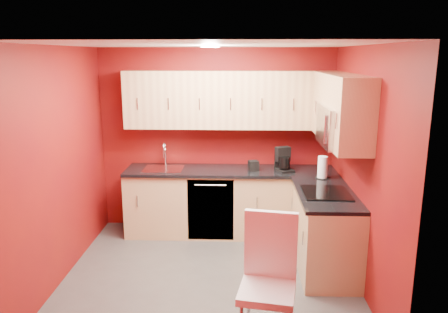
# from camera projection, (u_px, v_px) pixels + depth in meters

# --- Properties ---
(floor) EXTENTS (3.20, 3.20, 0.00)m
(floor) POSITION_uv_depth(u_px,v_px,m) (210.00, 275.00, 4.88)
(floor) COLOR #44423F
(floor) RESTS_ON ground
(ceiling) EXTENTS (3.20, 3.20, 0.00)m
(ceiling) POSITION_uv_depth(u_px,v_px,m) (208.00, 45.00, 4.31)
(ceiling) COLOR white
(ceiling) RESTS_ON wall_back
(wall_back) EXTENTS (3.20, 0.00, 3.20)m
(wall_back) POSITION_uv_depth(u_px,v_px,m) (217.00, 140.00, 6.06)
(wall_back) COLOR maroon
(wall_back) RESTS_ON floor
(wall_front) EXTENTS (3.20, 0.00, 3.20)m
(wall_front) POSITION_uv_depth(u_px,v_px,m) (194.00, 219.00, 3.14)
(wall_front) COLOR maroon
(wall_front) RESTS_ON floor
(wall_left) EXTENTS (0.00, 3.00, 3.00)m
(wall_left) POSITION_uv_depth(u_px,v_px,m) (60.00, 165.00, 4.65)
(wall_left) COLOR maroon
(wall_left) RESTS_ON floor
(wall_right) EXTENTS (0.00, 3.00, 3.00)m
(wall_right) POSITION_uv_depth(u_px,v_px,m) (362.00, 168.00, 4.54)
(wall_right) COLOR maroon
(wall_right) RESTS_ON floor
(base_cabinets_back) EXTENTS (2.80, 0.60, 0.87)m
(base_cabinets_back) POSITION_uv_depth(u_px,v_px,m) (230.00, 203.00, 5.94)
(base_cabinets_back) COLOR tan
(base_cabinets_back) RESTS_ON floor
(base_cabinets_right) EXTENTS (0.60, 1.30, 0.87)m
(base_cabinets_right) POSITION_uv_depth(u_px,v_px,m) (325.00, 232.00, 4.98)
(base_cabinets_right) COLOR tan
(base_cabinets_right) RESTS_ON floor
(countertop_back) EXTENTS (2.80, 0.63, 0.04)m
(countertop_back) POSITION_uv_depth(u_px,v_px,m) (230.00, 171.00, 5.82)
(countertop_back) COLOR black
(countertop_back) RESTS_ON base_cabinets_back
(countertop_right) EXTENTS (0.63, 1.27, 0.04)m
(countertop_right) POSITION_uv_depth(u_px,v_px,m) (326.00, 194.00, 4.86)
(countertop_right) COLOR black
(countertop_right) RESTS_ON base_cabinets_right
(upper_cabinets_back) EXTENTS (2.80, 0.35, 0.75)m
(upper_cabinets_back) POSITION_uv_depth(u_px,v_px,m) (231.00, 100.00, 5.75)
(upper_cabinets_back) COLOR tan
(upper_cabinets_back) RESTS_ON wall_back
(upper_cabinets_right) EXTENTS (0.35, 1.55, 0.75)m
(upper_cabinets_right) POSITION_uv_depth(u_px,v_px,m) (340.00, 102.00, 4.83)
(upper_cabinets_right) COLOR tan
(upper_cabinets_right) RESTS_ON wall_right
(microwave) EXTENTS (0.42, 0.76, 0.42)m
(microwave) POSITION_uv_depth(u_px,v_px,m) (340.00, 126.00, 4.65)
(microwave) COLOR silver
(microwave) RESTS_ON upper_cabinets_right
(cooktop) EXTENTS (0.50, 0.55, 0.01)m
(cooktop) POSITION_uv_depth(u_px,v_px,m) (326.00, 193.00, 4.82)
(cooktop) COLOR black
(cooktop) RESTS_ON countertop_right
(sink) EXTENTS (0.52, 0.42, 0.35)m
(sink) POSITION_uv_depth(u_px,v_px,m) (164.00, 166.00, 5.86)
(sink) COLOR silver
(sink) RESTS_ON countertop_back
(dishwasher_front) EXTENTS (0.60, 0.02, 0.82)m
(dishwasher_front) POSITION_uv_depth(u_px,v_px,m) (211.00, 210.00, 5.67)
(dishwasher_front) COLOR black
(dishwasher_front) RESTS_ON base_cabinets_back
(downlight) EXTENTS (0.20, 0.20, 0.01)m
(downlight) POSITION_uv_depth(u_px,v_px,m) (210.00, 47.00, 4.61)
(downlight) COLOR white
(downlight) RESTS_ON ceiling
(coffee_maker) EXTENTS (0.27, 0.31, 0.32)m
(coffee_maker) POSITION_uv_depth(u_px,v_px,m) (285.00, 160.00, 5.69)
(coffee_maker) COLOR black
(coffee_maker) RESTS_ON countertop_back
(napkin_holder) EXTENTS (0.15, 0.15, 0.13)m
(napkin_holder) POSITION_uv_depth(u_px,v_px,m) (253.00, 166.00, 5.75)
(napkin_holder) COLOR black
(napkin_holder) RESTS_ON countertop_back
(paper_towel) EXTENTS (0.21, 0.21, 0.28)m
(paper_towel) POSITION_uv_depth(u_px,v_px,m) (323.00, 167.00, 5.37)
(paper_towel) COLOR white
(paper_towel) RESTS_ON countertop_right
(dining_chair) EXTENTS (0.53, 0.54, 1.12)m
(dining_chair) POSITION_uv_depth(u_px,v_px,m) (267.00, 284.00, 3.60)
(dining_chair) COLOR silver
(dining_chair) RESTS_ON floor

